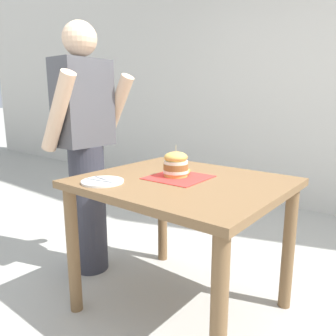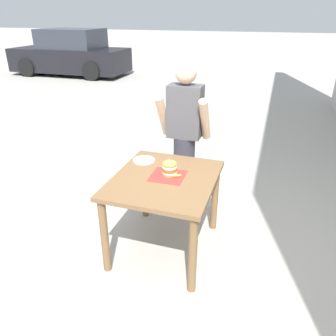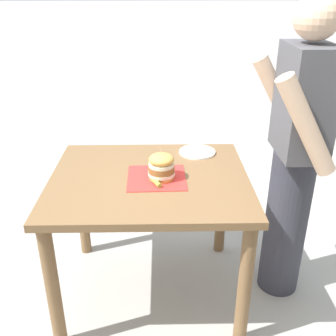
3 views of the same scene
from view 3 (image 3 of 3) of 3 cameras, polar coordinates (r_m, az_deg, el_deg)
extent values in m
plane|color=#ADAAA3|center=(2.55, -2.35, -17.13)|extent=(80.00, 80.00, 0.00)
cube|color=brown|center=(2.11, -2.71, -1.74)|extent=(0.91, 1.06, 0.04)
cylinder|color=brown|center=(2.70, -12.40, -5.32)|extent=(0.07, 0.07, 0.74)
cylinder|color=brown|center=(2.08, -16.37, -16.54)|extent=(0.07, 0.07, 0.74)
cylinder|color=brown|center=(2.68, 7.78, -5.19)|extent=(0.07, 0.07, 0.74)
cylinder|color=brown|center=(2.05, 11.07, -16.54)|extent=(0.07, 0.07, 0.74)
cube|color=red|center=(2.09, -1.67, -1.42)|extent=(0.31, 0.31, 0.00)
cylinder|color=gold|center=(2.07, -0.95, -1.22)|extent=(0.13, 0.13, 0.02)
cylinder|color=silver|center=(2.06, -0.95, -0.76)|extent=(0.14, 0.14, 0.02)
cylinder|color=brown|center=(2.05, -0.96, -0.11)|extent=(0.14, 0.14, 0.03)
cylinder|color=silver|center=(2.04, -0.96, 0.54)|extent=(0.13, 0.13, 0.02)
ellipsoid|color=gold|center=(2.03, -0.97, 1.24)|extent=(0.13, 0.13, 0.06)
cylinder|color=#D1B77F|center=(2.01, -0.98, 2.31)|extent=(0.00, 0.00, 0.05)
cylinder|color=#8EA83D|center=(2.00, -1.66, -2.17)|extent=(0.08, 0.05, 0.02)
cylinder|color=white|center=(2.40, 4.27, 2.34)|extent=(0.22, 0.22, 0.01)
cylinder|color=silver|center=(2.41, 4.25, 2.70)|extent=(0.04, 0.17, 0.01)
cylinder|color=silver|center=(2.38, 4.31, 2.42)|extent=(0.03, 0.17, 0.01)
cylinder|color=#33333D|center=(2.41, 16.69, -7.73)|extent=(0.24, 0.24, 0.90)
cube|color=#4C4C51|center=(2.12, 19.17, 9.10)|extent=(0.36, 0.22, 0.56)
sphere|color=beige|center=(2.05, 20.85, 19.85)|extent=(0.22, 0.22, 0.22)
cylinder|color=beige|center=(2.32, 15.76, 9.63)|extent=(0.09, 0.34, 0.50)
cylinder|color=beige|center=(1.90, 19.45, 5.73)|extent=(0.09, 0.34, 0.50)
camera|label=1|loc=(3.48, -19.90, 15.61)|focal=35.00mm
camera|label=2|loc=(2.79, -74.83, 16.48)|focal=35.00mm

